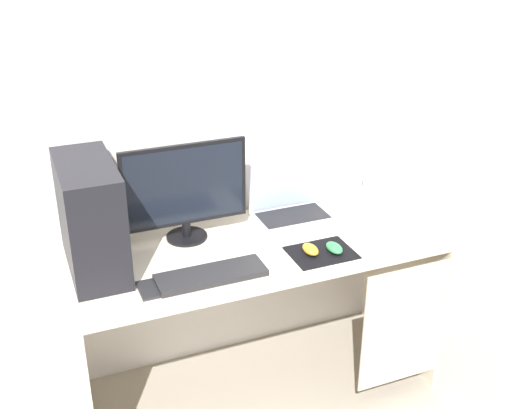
% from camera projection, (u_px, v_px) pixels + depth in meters
% --- Properties ---
extents(ground_plane, '(8.00, 8.00, 0.00)m').
position_uv_depth(ground_plane, '(256.00, 386.00, 2.98)').
color(ground_plane, '#9E9384').
extents(wall_back, '(4.00, 0.05, 2.60)m').
position_uv_depth(wall_back, '(225.00, 96.00, 2.72)').
color(wall_back, silver).
rests_on(wall_back, ground_plane).
extents(desk, '(1.55, 0.63, 0.76)m').
position_uv_depth(desk, '(261.00, 274.00, 2.71)').
color(desk, beige).
rests_on(desk, ground_plane).
extents(pc_tower, '(0.20, 0.45, 0.43)m').
position_uv_depth(pc_tower, '(91.00, 217.00, 2.39)').
color(pc_tower, black).
rests_on(pc_tower, desk).
extents(monitor, '(0.52, 0.17, 0.42)m').
position_uv_depth(monitor, '(185.00, 191.00, 2.59)').
color(monitor, black).
rests_on(monitor, desk).
extents(laptop, '(0.35, 0.25, 0.25)m').
position_uv_depth(laptop, '(291.00, 206.00, 2.86)').
color(laptop, '#B7BCC6').
rests_on(laptop, desk).
extents(speaker, '(0.09, 0.09, 0.17)m').
position_uv_depth(speaker, '(373.00, 183.00, 3.01)').
color(speaker, '#B7BCC6').
rests_on(speaker, desk).
extents(projector, '(0.20, 0.14, 0.13)m').
position_uv_depth(projector, '(387.00, 201.00, 2.88)').
color(projector, white).
rests_on(projector, desk).
extents(keyboard, '(0.42, 0.14, 0.02)m').
position_uv_depth(keyboard, '(211.00, 275.00, 2.40)').
color(keyboard, '#232326').
rests_on(keyboard, desk).
extents(mousepad, '(0.26, 0.20, 0.00)m').
position_uv_depth(mousepad, '(321.00, 253.00, 2.58)').
color(mousepad, black).
rests_on(mousepad, desk).
extents(mouse_left, '(0.06, 0.10, 0.03)m').
position_uv_depth(mouse_left, '(310.00, 249.00, 2.56)').
color(mouse_left, orange).
rests_on(mouse_left, mousepad).
extents(mouse_right, '(0.06, 0.10, 0.03)m').
position_uv_depth(mouse_right, '(334.00, 248.00, 2.57)').
color(mouse_right, '#338C4C').
rests_on(mouse_right, mousepad).
extents(cell_phone, '(0.07, 0.13, 0.01)m').
position_uv_depth(cell_phone, '(148.00, 290.00, 2.33)').
color(cell_phone, '#232326').
rests_on(cell_phone, desk).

